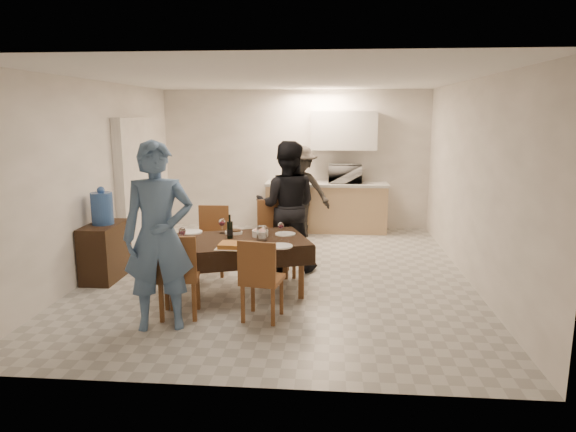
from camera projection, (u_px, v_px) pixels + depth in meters
The scene contains 33 objects.
floor at pixel (280, 273), 7.06m from camera, with size 5.00×6.00×0.02m, color #B4B5AF.
ceiling at pixel (279, 78), 6.55m from camera, with size 5.00×6.00×0.02m, color white.
wall_back at pixel (295, 160), 9.73m from camera, with size 5.00×0.02×2.60m, color white.
wall_front at pixel (239, 230), 3.87m from camera, with size 5.00×0.02×2.60m, color white.
wall_left at pixel (98, 178), 7.01m from camera, with size 0.02×6.00×2.60m, color white.
wall_right at pixel (473, 182), 6.59m from camera, with size 0.02×6.00×2.60m, color white.
stub_partition at pixel (137, 184), 8.22m from camera, with size 0.15×1.40×2.10m, color white.
kitchen_base_cabinet at pixel (326, 208), 9.54m from camera, with size 2.20×0.60×0.86m, color tan.
kitchen_worktop at pixel (327, 184), 9.45m from camera, with size 2.24×0.64×0.05m, color #B3B3AE.
upper_cabinet at pixel (344, 131), 9.37m from camera, with size 1.20×0.34×0.70m, color silver.
dining_table at pixel (233, 242), 6.16m from camera, with size 1.97×1.53×0.68m.
chair_near_left at pixel (176, 268), 5.40m from camera, with size 0.48×0.48×0.50m.
chair_near_right at pixel (261, 272), 5.33m from camera, with size 0.47×0.47×0.48m.
chair_far_left at pixel (210, 235), 6.86m from camera, with size 0.42×0.42×0.50m.
chair_far_right at pixel (276, 232), 6.77m from camera, with size 0.58×0.59×0.55m.
console at pixel (105, 251), 6.78m from camera, with size 0.40×0.80×0.74m, color #302110.
water_jug at pixel (102, 208), 6.67m from camera, with size 0.28×0.28×0.42m, color #3A65B0.
wine_bottle at pixel (230, 227), 6.18m from camera, with size 0.07×0.07×0.29m, color black, non-canonical shape.
water_pitcher at pixel (262, 234), 6.06m from camera, with size 0.12×0.12×0.18m, color white.
savoury_tart at pixel (236, 245), 5.77m from camera, with size 0.43×0.32×0.05m, color #BB8137.
salad_bowl at pixel (260, 233), 6.30m from camera, with size 0.20×0.20×0.08m, color white.
mushroom_dish at pixel (234, 233), 6.43m from camera, with size 0.20×0.20×0.04m, color white.
wine_glass_a at pixel (182, 235), 5.94m from camera, with size 0.09×0.09×0.19m, color white, non-canonical shape.
wine_glass_b at pixel (281, 229), 6.34m from camera, with size 0.08×0.08×0.17m, color white, non-canonical shape.
wine_glass_c at pixel (222, 226), 6.45m from camera, with size 0.09×0.09×0.19m, color white, non-canonical shape.
plate_near_left at pixel (177, 244), 5.91m from camera, with size 0.28×0.28×0.02m, color white.
plate_near_right at pixel (281, 246), 5.81m from camera, with size 0.28×0.28×0.02m, color white.
plate_far_left at pixel (191, 232), 6.50m from camera, with size 0.28×0.28×0.02m, color white.
plate_far_right at pixel (285, 234), 6.40m from camera, with size 0.26×0.26×0.01m, color white.
microwave at pixel (345, 174), 9.39m from camera, with size 0.60×0.41×0.33m, color silver.
person_near at pixel (159, 236), 5.12m from camera, with size 0.70×0.46×1.91m, color #52739E.
person_far at pixel (287, 206), 7.09m from camera, with size 0.88×0.68×1.80m, color black.
person_kitchen at pixel (300, 191), 9.07m from camera, with size 1.04×0.60×1.61m, color black.
Camera 1 is at (0.69, -6.73, 2.17)m, focal length 32.00 mm.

